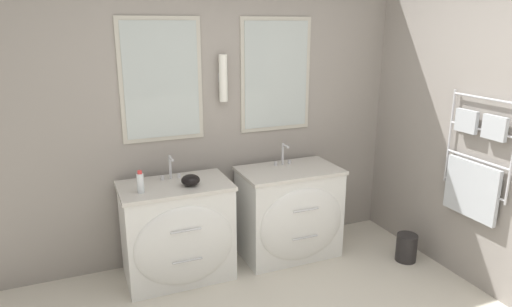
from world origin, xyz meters
TOP-DOWN VIEW (x-y plane):
  - wall_back at (-0.00, 1.85)m, footprint 4.96×0.15m
  - wall_right at (1.71, 0.81)m, footprint 0.13×3.74m
  - vanity_left at (-0.54, 1.47)m, footprint 0.90×0.61m
  - vanity_right at (0.51, 1.47)m, footprint 0.90×0.61m
  - faucet_left at (-0.54, 1.63)m, footprint 0.17×0.13m
  - faucet_right at (0.51, 1.63)m, footprint 0.17×0.13m
  - toiletry_bottle at (-0.82, 1.41)m, footprint 0.05×0.05m
  - amenity_bowl at (-0.42, 1.42)m, footprint 0.15×0.15m
  - waste_bin at (1.44, 0.96)m, footprint 0.19×0.19m

SIDE VIEW (x-z plane):
  - waste_bin at x=1.44m, z-range 0.01..0.26m
  - vanity_left at x=-0.54m, z-range 0.01..0.84m
  - vanity_right at x=0.51m, z-range 0.01..0.84m
  - amenity_bowl at x=-0.42m, z-range 0.83..0.92m
  - toiletry_bottle at x=-0.82m, z-range 0.83..1.00m
  - faucet_left at x=-0.54m, z-range 0.83..1.03m
  - faucet_right at x=0.51m, z-range 0.83..1.03m
  - wall_right at x=1.71m, z-range -0.01..2.59m
  - wall_back at x=0.00m, z-range 0.01..2.61m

